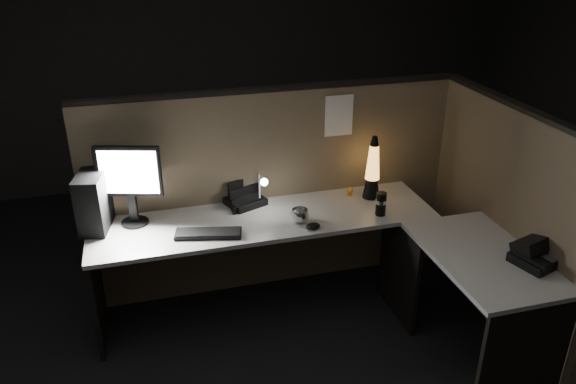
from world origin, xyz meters
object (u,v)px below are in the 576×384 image
object	(u,v)px
keyboard	(208,234)
lava_lamp	(372,172)
pc_tower	(94,200)
monitor	(129,178)
desk_phone	(536,253)

from	to	relation	value
keyboard	lava_lamp	bearing A→B (deg)	24.47
pc_tower	monitor	distance (m)	0.27
pc_tower	monitor	world-z (taller)	monitor
monitor	keyboard	bearing A→B (deg)	-17.28
monitor	desk_phone	distance (m)	2.50
keyboard	desk_phone	world-z (taller)	desk_phone
monitor	lava_lamp	size ratio (longest dim) A/B	1.15
desk_phone	pc_tower	bearing A→B (deg)	138.66
monitor	keyboard	size ratio (longest dim) A/B	1.28
monitor	desk_phone	xyz separation A→B (m)	(2.22, -1.11, -0.26)
lava_lamp	desk_phone	bearing A→B (deg)	-61.36
pc_tower	keyboard	bearing A→B (deg)	-13.45
pc_tower	lava_lamp	world-z (taller)	lava_lamp
monitor	lava_lamp	bearing A→B (deg)	14.57
pc_tower	desk_phone	size ratio (longest dim) A/B	1.21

